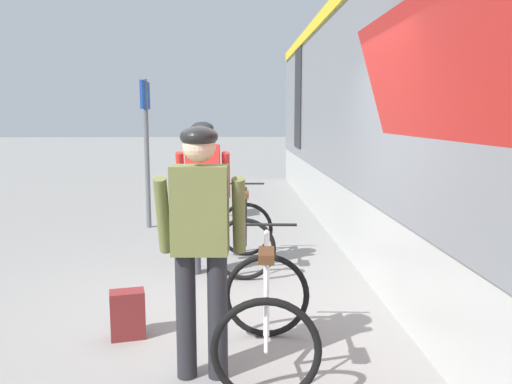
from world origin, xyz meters
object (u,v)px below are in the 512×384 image
object	(u,v)px
cyclist_near_in_red	(203,184)
bicycle_near_black	(245,235)
cyclist_far_in_olive	(201,231)
platform_sign_post	(146,129)
backpack_on_platform	(128,314)
bicycle_far_white	(266,314)

from	to	relation	value
cyclist_near_in_red	bicycle_near_black	world-z (taller)	cyclist_near_in_red
cyclist_far_in_olive	bicycle_near_black	bearing A→B (deg)	82.45
cyclist_far_in_olive	platform_sign_post	bearing A→B (deg)	103.48
backpack_on_platform	platform_sign_post	world-z (taller)	platform_sign_post
cyclist_far_in_olive	platform_sign_post	distance (m)	5.15
cyclist_near_in_red	cyclist_far_in_olive	distance (m)	2.43
bicycle_far_white	platform_sign_post	distance (m)	5.26
backpack_on_platform	platform_sign_post	distance (m)	4.56
cyclist_near_in_red	backpack_on_platform	world-z (taller)	cyclist_near_in_red
backpack_on_platform	cyclist_near_in_red	bearing A→B (deg)	59.71
cyclist_near_in_red	cyclist_far_in_olive	bearing A→B (deg)	-86.95
cyclist_near_in_red	backpack_on_platform	bearing A→B (deg)	-106.86
bicycle_far_white	backpack_on_platform	xyz separation A→B (m)	(-1.12, 0.54, -0.20)
cyclist_near_in_red	cyclist_far_in_olive	xyz separation A→B (m)	(0.13, -2.42, 0.00)
cyclist_near_in_red	platform_sign_post	world-z (taller)	platform_sign_post
cyclist_far_in_olive	backpack_on_platform	distance (m)	1.27
cyclist_far_in_olive	bicycle_far_white	xyz separation A→B (m)	(0.46, 0.13, -0.65)
cyclist_far_in_olive	platform_sign_post	size ratio (longest dim) A/B	0.73
cyclist_far_in_olive	backpack_on_platform	xyz separation A→B (m)	(-0.66, 0.67, -0.85)
bicycle_far_white	backpack_on_platform	distance (m)	1.26
bicycle_far_white	backpack_on_platform	world-z (taller)	bicycle_far_white
cyclist_near_in_red	bicycle_far_white	xyz separation A→B (m)	(0.59, -2.29, -0.65)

